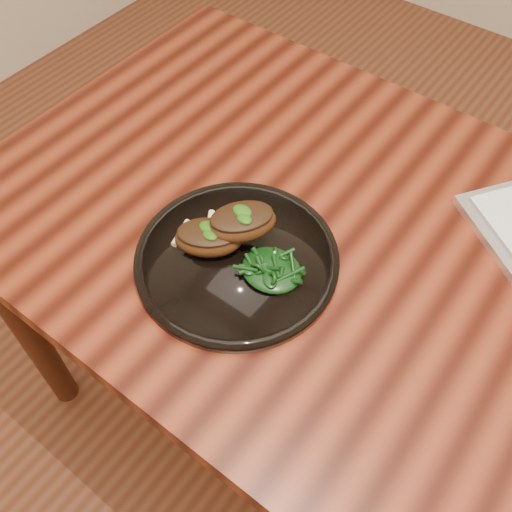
{
  "coord_description": "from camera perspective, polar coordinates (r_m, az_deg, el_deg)",
  "views": [
    {
      "loc": [
        0.05,
        -0.54,
        1.46
      ],
      "look_at": [
        -0.26,
        -0.13,
        0.78
      ],
      "focal_mm": 40.0,
      "sensor_mm": 36.0,
      "label": 1
    }
  ],
  "objects": [
    {
      "name": "greens_heap",
      "position": [
        0.83,
        1.59,
        -1.17
      ],
      "size": [
        0.09,
        0.09,
        0.03
      ],
      "color": "black",
      "rests_on": "plate"
    },
    {
      "name": "plate",
      "position": [
        0.87,
        -1.92,
        -0.33
      ],
      "size": [
        0.31,
        0.31,
        0.02
      ],
      "color": "black",
      "rests_on": "desk"
    },
    {
      "name": "herb_smear",
      "position": [
        0.91,
        -1.26,
        3.93
      ],
      "size": [
        0.07,
        0.05,
        0.0
      ],
      "primitive_type": "ellipsoid",
      "color": "#114006",
      "rests_on": "plate"
    },
    {
      "name": "lamb_chop_back",
      "position": [
        0.85,
        -1.47,
        3.44
      ],
      "size": [
        0.12,
        0.12,
        0.05
      ],
      "color": "#3F200C",
      "rests_on": "plate"
    },
    {
      "name": "desk",
      "position": [
        0.96,
        17.34,
        -6.42
      ],
      "size": [
        1.6,
        0.8,
        0.75
      ],
      "color": "black",
      "rests_on": "ground"
    },
    {
      "name": "lamb_chop_front",
      "position": [
        0.86,
        -4.81,
        1.87
      ],
      "size": [
        0.12,
        0.11,
        0.05
      ],
      "color": "#3F200C",
      "rests_on": "plate"
    }
  ]
}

